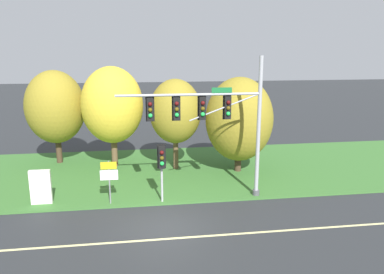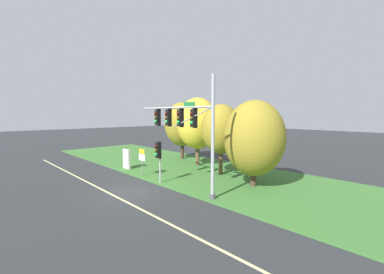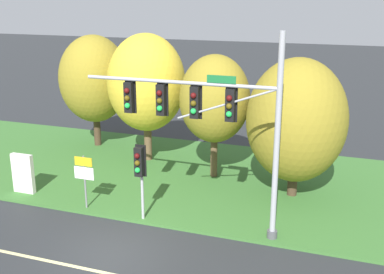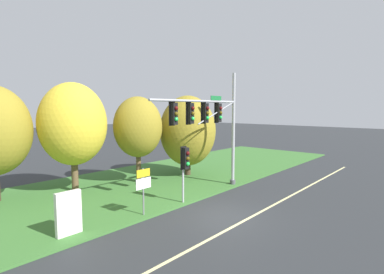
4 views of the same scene
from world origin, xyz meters
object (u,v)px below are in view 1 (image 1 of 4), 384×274
object	(u,v)px
tree_nearest_road	(55,107)
tree_left_of_mast	(112,105)
route_sign_post	(109,176)
tree_behind_signpost	(175,112)
traffic_signal_mast	(214,116)
pedestrian_signal_near_kerb	(162,161)
info_kiosk	(41,187)
tree_mid_verge	(239,119)

from	to	relation	value
tree_nearest_road	tree_left_of_mast	size ratio (longest dim) A/B	0.96
route_sign_post	tree_behind_signpost	size ratio (longest dim) A/B	0.38
traffic_signal_mast	pedestrian_signal_near_kerb	xyz separation A→B (m)	(-2.86, -0.33, -2.30)
traffic_signal_mast	info_kiosk	distance (m)	10.09
pedestrian_signal_near_kerb	info_kiosk	xyz separation A→B (m)	(-6.49, 0.82, -1.44)
route_sign_post	tree_nearest_road	distance (m)	9.62
tree_nearest_road	tree_behind_signpost	xyz separation A→B (m)	(8.37, -2.67, -0.08)
info_kiosk	tree_nearest_road	bearing A→B (deg)	94.01
pedestrian_signal_near_kerb	tree_behind_signpost	distance (m)	6.25
pedestrian_signal_near_kerb	info_kiosk	world-z (taller)	pedestrian_signal_near_kerb
pedestrian_signal_near_kerb	tree_mid_verge	xyz separation A→B (m)	(5.52, 4.78, 1.21)
tree_mid_verge	tree_behind_signpost	bearing A→B (deg)	165.26
tree_nearest_road	route_sign_post	bearing A→B (deg)	-62.92
route_sign_post	tree_left_of_mast	xyz separation A→B (m)	(-0.12, 6.83, 2.79)
route_sign_post	pedestrian_signal_near_kerb	bearing A→B (deg)	-5.83
route_sign_post	tree_left_of_mast	bearing A→B (deg)	91.00
traffic_signal_mast	tree_nearest_road	world-z (taller)	traffic_signal_mast
route_sign_post	tree_nearest_road	size ratio (longest dim) A/B	0.36
pedestrian_signal_near_kerb	tree_mid_verge	distance (m)	7.40
tree_nearest_road	tree_left_of_mast	xyz separation A→B (m)	(4.10, -1.43, 0.26)
tree_behind_signpost	tree_mid_verge	xyz separation A→B (m)	(4.18, -1.10, -0.45)
tree_behind_signpost	info_kiosk	world-z (taller)	tree_behind_signpost
info_kiosk	pedestrian_signal_near_kerb	bearing A→B (deg)	-7.18
tree_behind_signpost	route_sign_post	bearing A→B (deg)	-126.60
pedestrian_signal_near_kerb	tree_nearest_road	distance (m)	11.21
tree_mid_verge	info_kiosk	xyz separation A→B (m)	(-12.01, -3.96, -2.66)
traffic_signal_mast	tree_behind_signpost	world-z (taller)	traffic_signal_mast
traffic_signal_mast	pedestrian_signal_near_kerb	distance (m)	3.69
traffic_signal_mast	route_sign_post	size ratio (longest dim) A/B	3.29
tree_left_of_mast	tree_mid_verge	xyz separation A→B (m)	(8.45, -2.34, -0.79)
tree_left_of_mast	info_kiosk	distance (m)	8.01
route_sign_post	tree_mid_verge	world-z (taller)	tree_mid_verge
route_sign_post	tree_behind_signpost	world-z (taller)	tree_behind_signpost
pedestrian_signal_near_kerb	tree_mid_verge	size ratio (longest dim) A/B	0.51
tree_left_of_mast	tree_mid_verge	bearing A→B (deg)	-15.48
tree_mid_verge	info_kiosk	world-z (taller)	tree_mid_verge
traffic_signal_mast	tree_mid_verge	world-z (taller)	traffic_signal_mast
traffic_signal_mast	tree_nearest_road	bearing A→B (deg)	140.29
route_sign_post	info_kiosk	size ratio (longest dim) A/B	1.27
pedestrian_signal_near_kerb	tree_left_of_mast	world-z (taller)	tree_left_of_mast
info_kiosk	traffic_signal_mast	bearing A→B (deg)	-2.98
route_sign_post	tree_mid_verge	size ratio (longest dim) A/B	0.37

